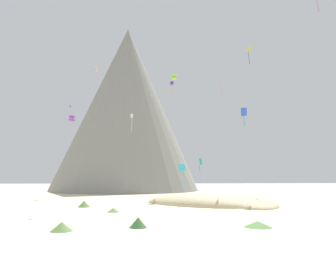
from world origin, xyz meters
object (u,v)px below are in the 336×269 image
kite_magenta_mid (70,106)px  kite_lime_high (174,77)px  bush_low_patch (258,224)px  bush_near_left (62,226)px  bush_far_right (113,210)px  kite_white_mid (132,119)px  kite_violet_mid (72,118)px  kite_cyan_low (182,170)px  kite_blue_mid (244,113)px  kite_yellow_high (249,49)px  kite_pink_high (100,72)px  kite_gold_mid (96,69)px  bush_near_right (213,204)px  kite_rainbow_mid (221,87)px  kite_indigo_high (172,83)px  bush_scatter_east (84,204)px  bush_mid_center (138,222)px  kite_teal_low (200,163)px  rock_massif (128,112)px

kite_magenta_mid → kite_lime_high: kite_lime_high is taller
bush_low_patch → bush_near_left: bearing=-176.5°
bush_far_right → kite_white_mid: kite_white_mid is taller
kite_violet_mid → kite_cyan_low: size_ratio=0.33×
bush_low_patch → kite_blue_mid: (7.24, 25.97, 16.70)m
kite_yellow_high → kite_pink_high: size_ratio=1.54×
kite_yellow_high → kite_gold_mid: bearing=-72.0°
bush_near_right → bush_far_right: (-15.75, -8.39, -0.03)m
bush_near_left → kite_blue_mid: size_ratio=0.58×
kite_rainbow_mid → kite_indigo_high: bearing=91.5°
kite_yellow_high → kite_cyan_low: size_ratio=1.15×
bush_far_right → kite_blue_mid: bearing=28.1°
bush_scatter_east → kite_yellow_high: 52.51m
kite_blue_mid → bush_mid_center: bearing=-64.4°
bush_near_left → kite_teal_low: kite_teal_low is taller
kite_blue_mid → kite_cyan_low: 16.70m
bush_near_left → kite_blue_mid: bearing=46.5°
kite_blue_mid → kite_teal_low: (-6.06, 14.86, -8.84)m
kite_blue_mid → kite_pink_high: bearing=-156.9°
bush_mid_center → kite_magenta_mid: kite_magenta_mid is taller
bush_near_right → kite_pink_high: bearing=129.9°
bush_near_left → bush_scatter_east: bearing=97.0°
kite_gold_mid → kite_lime_high: (15.18, 22.78, 6.53)m
kite_white_mid → kite_gold_mid: bearing=-37.4°
kite_pink_high → kite_lime_high: (19.95, -8.19, -3.88)m
kite_rainbow_mid → kite_violet_mid: size_ratio=2.35×
bush_low_patch → kite_violet_mid: size_ratio=2.02×
bush_scatter_east → bush_near_left: bearing=-83.0°
kite_violet_mid → kite_yellow_high: bearing=-93.6°
bush_near_right → bush_near_left: bearing=-128.6°
bush_near_right → bush_mid_center: 24.73m
bush_mid_center → kite_indigo_high: kite_indigo_high is taller
kite_teal_low → bush_scatter_east: bearing=-52.5°
kite_pink_high → kite_rainbow_mid: bearing=55.3°
bush_low_patch → kite_yellow_high: bearing=71.4°
kite_blue_mid → kite_indigo_high: kite_indigo_high is taller
bush_mid_center → kite_magenta_mid: (-22.67, 59.10, 25.20)m
bush_near_right → kite_magenta_mid: 56.79m
bush_low_patch → kite_blue_mid: bearing=74.4°
bush_near_left → kite_magenta_mid: bearing=104.6°
kite_blue_mid → kite_pink_high: size_ratio=1.15×
rock_massif → kite_yellow_high: size_ratio=14.30×
kite_teal_low → kite_blue_mid: bearing=18.4°
bush_near_left → kite_rainbow_mid: 46.77m
bush_near_right → bush_scatter_east: bush_scatter_east is taller
kite_yellow_high → kite_magenta_mid: size_ratio=3.14×
bush_low_patch → kite_blue_mid: kite_blue_mid is taller
kite_cyan_low → kite_pink_high: (-19.69, 28.97, 27.62)m
kite_indigo_high → bush_low_patch: bearing=71.7°
kite_yellow_high → kite_magenta_mid: (-47.57, 20.22, -10.07)m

